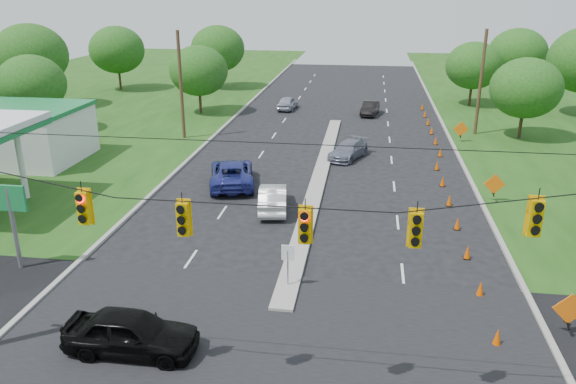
# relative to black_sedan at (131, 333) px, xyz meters

# --- Properties ---
(ground) EXTENTS (160.00, 160.00, 0.00)m
(ground) POSITION_rel_black_sedan_xyz_m (4.82, -0.72, -0.81)
(ground) COLOR black
(ground) RESTS_ON ground
(cross_street) EXTENTS (160.00, 14.00, 0.02)m
(cross_street) POSITION_rel_black_sedan_xyz_m (4.82, -0.72, -0.81)
(cross_street) COLOR black
(cross_street) RESTS_ON ground
(curb_left) EXTENTS (0.25, 110.00, 0.16)m
(curb_left) POSITION_rel_black_sedan_xyz_m (-5.28, 29.28, -0.81)
(curb_left) COLOR gray
(curb_left) RESTS_ON ground
(curb_right) EXTENTS (0.25, 110.00, 0.16)m
(curb_right) POSITION_rel_black_sedan_xyz_m (14.92, 29.28, -0.81)
(curb_right) COLOR gray
(curb_right) RESTS_ON ground
(median) EXTENTS (1.00, 34.00, 0.18)m
(median) POSITION_rel_black_sedan_xyz_m (4.82, 20.28, -0.81)
(median) COLOR gray
(median) RESTS_ON ground
(median_sign) EXTENTS (0.55, 0.06, 2.05)m
(median_sign) POSITION_rel_black_sedan_xyz_m (4.82, 5.28, 0.65)
(median_sign) COLOR gray
(median_sign) RESTS_ON ground
(signal_span) EXTENTS (25.60, 0.32, 9.00)m
(signal_span) POSITION_rel_black_sedan_xyz_m (4.77, -1.72, 4.16)
(signal_span) COLOR #422D1C
(signal_span) RESTS_ON ground
(utility_pole_far_left) EXTENTS (0.28, 0.28, 9.00)m
(utility_pole_far_left) POSITION_rel_black_sedan_xyz_m (-7.68, 29.28, 3.69)
(utility_pole_far_left) COLOR #422D1C
(utility_pole_far_left) RESTS_ON ground
(utility_pole_far_right) EXTENTS (0.28, 0.28, 9.00)m
(utility_pole_far_right) POSITION_rel_black_sedan_xyz_m (17.32, 34.28, 3.69)
(utility_pole_far_right) COLOR #422D1C
(utility_pole_far_right) RESTS_ON ground
(cone_0) EXTENTS (0.32, 0.32, 0.70)m
(cone_0) POSITION_rel_black_sedan_xyz_m (12.94, 2.28, -0.46)
(cone_0) COLOR #DA4C01
(cone_0) RESTS_ON ground
(cone_1) EXTENTS (0.32, 0.32, 0.70)m
(cone_1) POSITION_rel_black_sedan_xyz_m (12.94, 5.78, -0.46)
(cone_1) COLOR #DA4C01
(cone_1) RESTS_ON ground
(cone_2) EXTENTS (0.32, 0.32, 0.70)m
(cone_2) POSITION_rel_black_sedan_xyz_m (12.94, 9.28, -0.46)
(cone_2) COLOR #DA4C01
(cone_2) RESTS_ON ground
(cone_3) EXTENTS (0.32, 0.32, 0.70)m
(cone_3) POSITION_rel_black_sedan_xyz_m (12.94, 12.78, -0.46)
(cone_3) COLOR #DA4C01
(cone_3) RESTS_ON ground
(cone_4) EXTENTS (0.32, 0.32, 0.70)m
(cone_4) POSITION_rel_black_sedan_xyz_m (12.94, 16.28, -0.46)
(cone_4) COLOR #DA4C01
(cone_4) RESTS_ON ground
(cone_5) EXTENTS (0.32, 0.32, 0.70)m
(cone_5) POSITION_rel_black_sedan_xyz_m (12.94, 19.78, -0.46)
(cone_5) COLOR #DA4C01
(cone_5) RESTS_ON ground
(cone_6) EXTENTS (0.32, 0.32, 0.70)m
(cone_6) POSITION_rel_black_sedan_xyz_m (12.94, 23.28, -0.46)
(cone_6) COLOR #DA4C01
(cone_6) RESTS_ON ground
(cone_7) EXTENTS (0.32, 0.32, 0.70)m
(cone_7) POSITION_rel_black_sedan_xyz_m (13.54, 26.78, -0.46)
(cone_7) COLOR #DA4C01
(cone_7) RESTS_ON ground
(cone_8) EXTENTS (0.32, 0.32, 0.70)m
(cone_8) POSITION_rel_black_sedan_xyz_m (13.54, 30.28, -0.46)
(cone_8) COLOR #DA4C01
(cone_8) RESTS_ON ground
(cone_9) EXTENTS (0.32, 0.32, 0.70)m
(cone_9) POSITION_rel_black_sedan_xyz_m (13.54, 33.78, -0.46)
(cone_9) COLOR #DA4C01
(cone_9) RESTS_ON ground
(cone_10) EXTENTS (0.32, 0.32, 0.70)m
(cone_10) POSITION_rel_black_sedan_xyz_m (13.54, 37.28, -0.46)
(cone_10) COLOR #DA4C01
(cone_10) RESTS_ON ground
(cone_11) EXTENTS (0.32, 0.32, 0.70)m
(cone_11) POSITION_rel_black_sedan_xyz_m (13.54, 40.78, -0.46)
(cone_11) COLOR #DA4C01
(cone_11) RESTS_ON ground
(cone_12) EXTENTS (0.32, 0.32, 0.70)m
(cone_12) POSITION_rel_black_sedan_xyz_m (13.54, 44.28, -0.46)
(cone_12) COLOR #DA4C01
(cone_12) RESTS_ON ground
(work_sign_0) EXTENTS (1.27, 0.58, 1.37)m
(work_sign_0) POSITION_rel_black_sedan_xyz_m (15.62, 3.28, 0.28)
(work_sign_0) COLOR black
(work_sign_0) RESTS_ON ground
(work_sign_1) EXTENTS (1.27, 0.58, 1.37)m
(work_sign_1) POSITION_rel_black_sedan_xyz_m (15.62, 17.28, 0.28)
(work_sign_1) COLOR black
(work_sign_1) RESTS_ON ground
(work_sign_2) EXTENTS (1.27, 0.58, 1.37)m
(work_sign_2) POSITION_rel_black_sedan_xyz_m (15.62, 31.28, 0.28)
(work_sign_2) COLOR black
(work_sign_2) RESTS_ON ground
(tree_2) EXTENTS (5.88, 5.88, 6.86)m
(tree_2) POSITION_rel_black_sedan_xyz_m (-21.18, 29.28, 3.52)
(tree_2) COLOR black
(tree_2) RESTS_ON ground
(tree_3) EXTENTS (7.56, 7.56, 8.82)m
(tree_3) POSITION_rel_black_sedan_xyz_m (-27.18, 39.28, 4.77)
(tree_3) COLOR black
(tree_3) RESTS_ON ground
(tree_4) EXTENTS (6.72, 6.72, 7.84)m
(tree_4) POSITION_rel_black_sedan_xyz_m (-23.18, 51.28, 4.15)
(tree_4) COLOR black
(tree_4) RESTS_ON ground
(tree_5) EXTENTS (5.88, 5.88, 6.86)m
(tree_5) POSITION_rel_black_sedan_xyz_m (-9.18, 39.28, 3.52)
(tree_5) COLOR black
(tree_5) RESTS_ON ground
(tree_6) EXTENTS (6.72, 6.72, 7.84)m
(tree_6) POSITION_rel_black_sedan_xyz_m (-11.18, 54.28, 4.15)
(tree_6) COLOR black
(tree_6) RESTS_ON ground
(tree_9) EXTENTS (5.88, 5.88, 6.86)m
(tree_9) POSITION_rel_black_sedan_xyz_m (20.82, 33.28, 3.52)
(tree_9) COLOR black
(tree_9) RESTS_ON ground
(tree_11) EXTENTS (6.72, 6.72, 7.84)m
(tree_11) POSITION_rel_black_sedan_xyz_m (24.82, 54.28, 4.15)
(tree_11) COLOR black
(tree_11) RESTS_ON ground
(tree_12) EXTENTS (5.88, 5.88, 6.86)m
(tree_12) POSITION_rel_black_sedan_xyz_m (18.82, 47.28, 3.52)
(tree_12) COLOR black
(tree_12) RESTS_ON ground
(black_sedan) EXTENTS (4.77, 1.92, 1.62)m
(black_sedan) POSITION_rel_black_sedan_xyz_m (0.00, 0.00, 0.00)
(black_sedan) COLOR black
(black_sedan) RESTS_ON ground
(white_sedan) EXTENTS (2.21, 4.68, 1.48)m
(white_sedan) POSITION_rel_black_sedan_xyz_m (2.65, 14.18, -0.07)
(white_sedan) COLOR beige
(white_sedan) RESTS_ON ground
(blue_pickup) EXTENTS (4.08, 6.44, 1.65)m
(blue_pickup) POSITION_rel_black_sedan_xyz_m (-0.74, 18.07, 0.02)
(blue_pickup) COLOR navy
(blue_pickup) RESTS_ON ground
(silver_car_far) EXTENTS (3.36, 4.82, 1.30)m
(silver_car_far) POSITION_rel_black_sedan_xyz_m (6.55, 25.32, -0.16)
(silver_car_far) COLOR slate
(silver_car_far) RESTS_ON ground
(silver_car_oncoming) EXTENTS (2.01, 4.21, 1.39)m
(silver_car_oncoming) POSITION_rel_black_sedan_xyz_m (-0.62, 42.49, -0.12)
(silver_car_oncoming) COLOR #9F9FB3
(silver_car_oncoming) RESTS_ON ground
(dark_car_receding) EXTENTS (2.01, 4.30, 1.36)m
(dark_car_receding) POSITION_rel_black_sedan_xyz_m (8.06, 41.06, -0.13)
(dark_car_receding) COLOR black
(dark_car_receding) RESTS_ON ground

